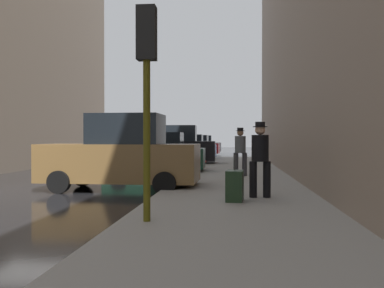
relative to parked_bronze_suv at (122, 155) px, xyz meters
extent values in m
plane|color=black|center=(-2.65, -0.26, -1.03)|extent=(120.00, 120.00, 0.00)
cube|color=gray|center=(3.35, -0.26, -0.96)|extent=(4.00, 40.00, 0.15)
cube|color=brown|center=(-0.05, 0.00, -0.21)|extent=(4.63, 1.91, 1.10)
cube|color=black|center=(0.15, 0.00, 0.77)|extent=(2.09, 1.59, 0.90)
cylinder|color=black|center=(-1.53, 0.94, -0.71)|extent=(0.64, 0.23, 0.64)
cylinder|color=black|center=(-1.55, -0.90, -0.71)|extent=(0.64, 0.23, 0.64)
cylinder|color=black|center=(1.46, 0.90, -0.71)|extent=(0.64, 0.23, 0.64)
cylinder|color=black|center=(1.44, -0.94, -0.71)|extent=(0.64, 0.23, 0.64)
cube|color=#193828|center=(-0.05, 5.67, -0.34)|extent=(4.23, 1.91, 0.84)
cube|color=black|center=(0.15, 5.67, 0.41)|extent=(1.92, 1.60, 0.70)
cylinder|color=black|center=(-1.43, 6.57, -0.71)|extent=(0.64, 0.23, 0.64)
cylinder|color=black|center=(-1.39, 4.73, -0.71)|extent=(0.64, 0.23, 0.64)
cylinder|color=black|center=(1.30, 6.61, -0.71)|extent=(0.64, 0.23, 0.64)
cylinder|color=black|center=(1.33, 4.77, -0.71)|extent=(0.64, 0.23, 0.64)
cube|color=black|center=(-0.05, 11.40, -0.21)|extent=(4.66, 1.99, 1.10)
cube|color=black|center=(0.15, 11.41, 0.77)|extent=(2.12, 1.63, 0.90)
cylinder|color=black|center=(-1.57, 12.27, -0.71)|extent=(0.65, 0.24, 0.64)
cylinder|color=black|center=(-1.51, 10.43, -0.71)|extent=(0.65, 0.24, 0.64)
cylinder|color=black|center=(1.42, 12.37, -0.71)|extent=(0.65, 0.24, 0.64)
cylinder|color=black|center=(1.48, 10.53, -0.71)|extent=(0.65, 0.24, 0.64)
cube|color=navy|center=(-0.05, 17.39, -0.34)|extent=(4.20, 1.85, 0.84)
cube|color=black|center=(0.15, 17.39, 0.41)|extent=(1.89, 1.57, 0.70)
cylinder|color=black|center=(-1.41, 18.31, -0.71)|extent=(0.64, 0.22, 0.64)
cylinder|color=black|center=(-1.41, 16.47, -0.71)|extent=(0.64, 0.22, 0.64)
cylinder|color=black|center=(1.32, 18.31, -0.71)|extent=(0.64, 0.22, 0.64)
cylinder|color=black|center=(1.32, 16.47, -0.71)|extent=(0.64, 0.22, 0.64)
cube|color=#B2191E|center=(-0.05, 23.43, -0.34)|extent=(4.27, 2.00, 0.84)
cube|color=black|center=(0.15, 23.42, 0.41)|extent=(1.95, 1.64, 0.70)
cylinder|color=black|center=(-1.37, 24.40, -0.71)|extent=(0.65, 0.24, 0.64)
cylinder|color=black|center=(-1.45, 22.56, -0.71)|extent=(0.65, 0.24, 0.64)
cylinder|color=black|center=(1.35, 24.29, -0.71)|extent=(0.65, 0.24, 0.64)
cylinder|color=black|center=(1.28, 22.46, -0.71)|extent=(0.65, 0.24, 0.64)
cube|color=#B7BABF|center=(-0.05, 29.07, -0.34)|extent=(4.24, 1.94, 0.84)
cube|color=black|center=(0.15, 29.07, 0.41)|extent=(1.93, 1.61, 0.70)
cylinder|color=black|center=(-1.43, 29.96, -0.71)|extent=(0.65, 0.24, 0.64)
cylinder|color=black|center=(-1.39, 28.12, -0.71)|extent=(0.65, 0.24, 0.64)
cylinder|color=black|center=(1.30, 30.02, -0.71)|extent=(0.65, 0.24, 0.64)
cylinder|color=black|center=(1.34, 28.18, -0.71)|extent=(0.65, 0.24, 0.64)
cylinder|color=red|center=(1.80, 7.45, -0.61)|extent=(0.22, 0.22, 0.55)
sphere|color=red|center=(1.80, 7.45, -0.28)|extent=(0.20, 0.20, 0.20)
cylinder|color=red|center=(1.64, 7.45, -0.58)|extent=(0.10, 0.09, 0.09)
cylinder|color=red|center=(1.96, 7.45, -0.58)|extent=(0.10, 0.09, 0.09)
cylinder|color=#514C0F|center=(1.85, -5.32, 0.92)|extent=(0.12, 0.12, 3.60)
cube|color=black|center=(1.85, -5.32, 2.27)|extent=(0.32, 0.24, 0.90)
sphere|color=red|center=(1.85, -5.18, 2.55)|extent=(0.14, 0.14, 0.14)
sphere|color=yellow|center=(1.85, -5.18, 2.27)|extent=(0.14, 0.14, 0.14)
sphere|color=green|center=(1.85, -5.18, 1.99)|extent=(0.14, 0.14, 0.14)
cylinder|color=black|center=(3.76, -2.25, -0.46)|extent=(0.19, 0.19, 0.85)
cylinder|color=black|center=(4.08, -2.23, -0.46)|extent=(0.19, 0.19, 0.85)
cylinder|color=black|center=(3.92, -2.24, 0.28)|extent=(0.42, 0.42, 0.62)
sphere|color=tan|center=(3.92, -2.24, 0.71)|extent=(0.24, 0.24, 0.24)
cylinder|color=black|center=(3.92, -2.24, 0.78)|extent=(0.34, 0.34, 0.02)
cylinder|color=black|center=(3.92, -2.24, 0.84)|extent=(0.23, 0.23, 0.11)
cylinder|color=#333338|center=(3.70, 3.47, -0.46)|extent=(0.20, 0.20, 0.85)
cylinder|color=#333338|center=(3.38, 3.44, -0.46)|extent=(0.20, 0.20, 0.85)
cylinder|color=#4C5156|center=(3.54, 3.46, 0.28)|extent=(0.43, 0.43, 0.62)
sphere|color=#997051|center=(3.54, 3.46, 0.71)|extent=(0.24, 0.24, 0.24)
cylinder|color=black|center=(3.54, 3.46, 0.78)|extent=(0.34, 0.34, 0.02)
cylinder|color=black|center=(3.54, 3.46, 0.84)|extent=(0.23, 0.23, 0.11)
cube|color=black|center=(3.33, -2.88, -0.54)|extent=(0.41, 0.59, 0.68)
cylinder|color=#333333|center=(3.33, -2.88, -0.02)|extent=(0.02, 0.02, 0.36)
camera|label=1|loc=(3.31, -12.36, 0.52)|focal=40.00mm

